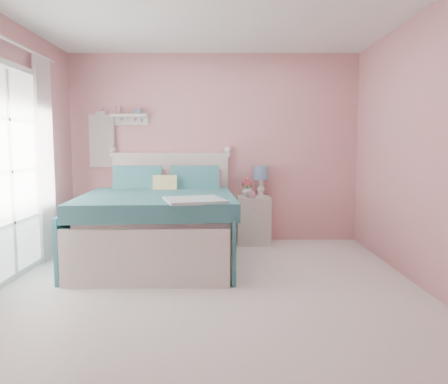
{
  "coord_description": "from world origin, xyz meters",
  "views": [
    {
      "loc": [
        0.13,
        -3.89,
        1.33
      ],
      "look_at": [
        0.14,
        1.2,
        0.8
      ],
      "focal_mm": 35.0,
      "sensor_mm": 36.0,
      "label": 1
    }
  ],
  "objects_px": {
    "teacup": "(251,195)",
    "table_lamp": "(261,175)",
    "vase": "(247,191)",
    "nightstand": "(253,220)",
    "bed": "(161,224)"
  },
  "relations": [
    {
      "from": "teacup",
      "to": "table_lamp",
      "type": "bearing_deg",
      "value": 58.37
    },
    {
      "from": "table_lamp",
      "to": "vase",
      "type": "xyz_separation_m",
      "value": [
        -0.19,
        -0.07,
        -0.21
      ]
    },
    {
      "from": "nightstand",
      "to": "vase",
      "type": "distance_m",
      "value": 0.41
    },
    {
      "from": "bed",
      "to": "vase",
      "type": "distance_m",
      "value": 1.4
    },
    {
      "from": "nightstand",
      "to": "vase",
      "type": "relative_size",
      "value": 4.27
    },
    {
      "from": "bed",
      "to": "table_lamp",
      "type": "bearing_deg",
      "value": 32.17
    },
    {
      "from": "nightstand",
      "to": "table_lamp",
      "type": "bearing_deg",
      "value": 38.83
    },
    {
      "from": "nightstand",
      "to": "teacup",
      "type": "distance_m",
      "value": 0.4
    },
    {
      "from": "bed",
      "to": "vase",
      "type": "xyz_separation_m",
      "value": [
        1.06,
        0.85,
        0.31
      ]
    },
    {
      "from": "bed",
      "to": "nightstand",
      "type": "xyz_separation_m",
      "value": [
        1.15,
        0.83,
        -0.09
      ]
    },
    {
      "from": "nightstand",
      "to": "vase",
      "type": "bearing_deg",
      "value": 168.81
    },
    {
      "from": "table_lamp",
      "to": "vase",
      "type": "bearing_deg",
      "value": -160.62
    },
    {
      "from": "vase",
      "to": "teacup",
      "type": "height_order",
      "value": "vase"
    },
    {
      "from": "bed",
      "to": "table_lamp",
      "type": "xyz_separation_m",
      "value": [
        1.26,
        0.92,
        0.52
      ]
    },
    {
      "from": "nightstand",
      "to": "table_lamp",
      "type": "height_order",
      "value": "table_lamp"
    }
  ]
}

